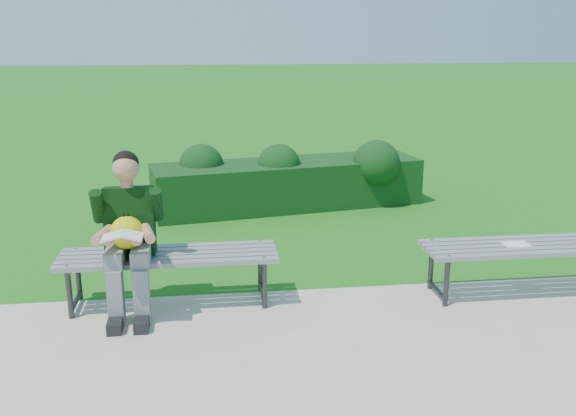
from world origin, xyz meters
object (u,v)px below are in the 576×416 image
Objects in this scene: hedge at (289,179)px; bench_right at (526,250)px; seated_boy at (128,230)px; paper_sheet at (516,244)px; bench_left at (169,260)px.

hedge is 2.00× the size of bench_right.
bench_right is at bearing -0.85° from seated_boy.
hedge is at bearing 116.22° from paper_sheet.
hedge is 2.00× the size of bench_left.
bench_right is (3.07, -0.15, 0.00)m from bench_left.
paper_sheet is (1.57, -3.18, 0.11)m from hedge.
hedge is at bearing 65.21° from bench_left.
seated_boy is at bearing -161.96° from bench_left.
paper_sheet is (3.27, -0.05, -0.24)m from seated_boy.
bench_right is 1.37× the size of seated_boy.
seated_boy is (-3.37, 0.05, 0.30)m from bench_right.
bench_left is 3.07m from bench_right.
bench_right is (1.67, -3.18, 0.05)m from hedge.
hedge is 16.38× the size of paper_sheet.
bench_left is 8.18× the size of paper_sheet.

